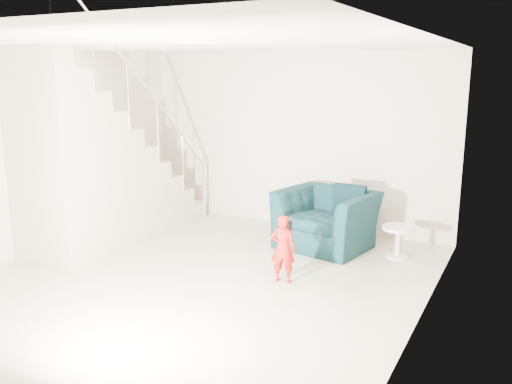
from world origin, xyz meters
TOP-DOWN VIEW (x-y plane):
  - floor at (0.00, 0.00)m, footprint 5.50×5.50m
  - ceiling at (0.00, 0.00)m, footprint 5.50×5.50m
  - back_wall at (0.00, 2.75)m, footprint 5.00×0.00m
  - left_wall at (-2.50, 0.00)m, footprint 0.00×5.50m
  - right_wall at (2.50, 0.00)m, footprint 0.00×5.50m
  - armchair at (0.88, 1.92)m, footprint 1.39×1.27m
  - toddler at (0.89, 0.46)m, footprint 0.32×0.24m
  - side_table at (1.87, 1.92)m, footprint 0.42×0.42m
  - staircase at (-2.00, 0.55)m, footprint 1.02×3.03m
  - cushion at (1.12, 2.19)m, footprint 0.47×0.22m
  - throw at (0.34, 1.95)m, footprint 0.05×0.46m
  - phone at (0.98, 0.45)m, footprint 0.04×0.05m

SIDE VIEW (x-z plane):
  - floor at x=0.00m, z-range 0.00..0.00m
  - side_table at x=1.87m, z-range 0.07..0.50m
  - armchair at x=0.88m, z-range 0.00..0.79m
  - toddler at x=0.89m, z-range 0.00..0.80m
  - throw at x=0.34m, z-range 0.24..0.75m
  - cushion at x=1.12m, z-range 0.40..0.87m
  - phone at x=0.98m, z-range 0.65..0.75m
  - staircase at x=-2.00m, z-range -0.86..2.76m
  - left_wall at x=-2.50m, z-range -1.40..4.10m
  - right_wall at x=2.50m, z-range -1.40..4.10m
  - back_wall at x=0.00m, z-range -1.15..3.85m
  - ceiling at x=0.00m, z-range 2.70..2.70m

